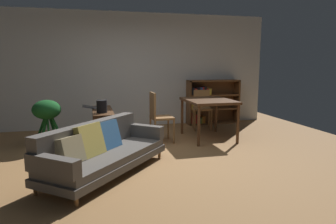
{
  "coord_description": "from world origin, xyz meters",
  "views": [
    {
      "loc": [
        -0.97,
        -4.67,
        1.52
      ],
      "look_at": [
        0.31,
        0.36,
        0.69
      ],
      "focal_mm": 32.65,
      "sensor_mm": 36.0,
      "label": 1
    }
  ],
  "objects": [
    {
      "name": "ground_plane",
      "position": [
        0.0,
        0.0,
        0.0
      ],
      "size": [
        8.16,
        8.16,
        0.0
      ],
      "primitive_type": "plane",
      "color": "#9E7042"
    },
    {
      "name": "fabric_couch",
      "position": [
        -0.86,
        -0.48,
        0.33
      ],
      "size": [
        1.91,
        2.05,
        0.73
      ],
      "color": "brown",
      "rests_on": "ground_plane"
    },
    {
      "name": "bookshelf",
      "position": [
        1.93,
        2.51,
        0.54
      ],
      "size": [
        1.33,
        0.34,
        1.1
      ],
      "color": "brown",
      "rests_on": "ground_plane"
    },
    {
      "name": "dining_chair_near",
      "position": [
        0.27,
        0.97,
        0.55
      ],
      "size": [
        0.42,
        0.43,
        0.97
      ],
      "color": "olive",
      "rests_on": "ground_plane"
    },
    {
      "name": "open_laptop",
      "position": [
        -0.88,
        1.46,
        0.66
      ],
      "size": [
        0.47,
        0.34,
        0.06
      ],
      "color": "#333338",
      "rests_on": "media_console"
    },
    {
      "name": "desk_speaker",
      "position": [
        -0.78,
        0.88,
        0.75
      ],
      "size": [
        0.19,
        0.19,
        0.23
      ],
      "color": "black",
      "rests_on": "media_console"
    },
    {
      "name": "back_wall_panel",
      "position": [
        0.0,
        2.7,
        1.35
      ],
      "size": [
        6.8,
        0.1,
        2.7
      ],
      "primitive_type": "cube",
      "color": "silver",
      "rests_on": "ground_plane"
    },
    {
      "name": "dining_table",
      "position": [
        1.32,
        1.02,
        0.71
      ],
      "size": [
        0.89,
        1.15,
        0.8
      ],
      "color": "#56351E",
      "rests_on": "ground_plane"
    },
    {
      "name": "media_console",
      "position": [
        -0.76,
        1.2,
        0.32
      ],
      "size": [
        0.37,
        1.27,
        0.64
      ],
      "color": "#56351E",
      "rests_on": "ground_plane"
    },
    {
      "name": "potted_floor_plant",
      "position": [
        -1.76,
        1.18,
        0.56
      ],
      "size": [
        0.5,
        0.5,
        0.86
      ],
      "color": "#333338",
      "rests_on": "ground_plane"
    },
    {
      "name": "dining_chair_far",
      "position": [
        1.53,
        1.94,
        0.52
      ],
      "size": [
        0.48,
        0.46,
        0.9
      ],
      "color": "olive",
      "rests_on": "ground_plane"
    }
  ]
}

